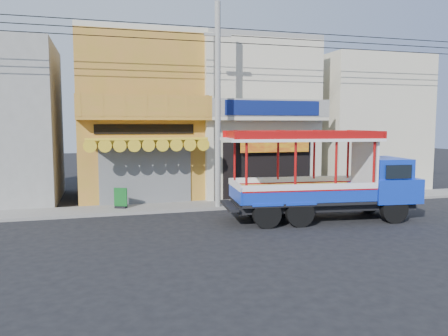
% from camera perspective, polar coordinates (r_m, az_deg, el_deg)
% --- Properties ---
extents(ground, '(90.00, 90.00, 0.00)m').
position_cam_1_polar(ground, '(16.81, 5.45, -7.26)').
color(ground, black).
rests_on(ground, ground).
extents(sidewalk, '(30.00, 2.00, 0.12)m').
position_cam_1_polar(sidewalk, '(20.50, 1.40, -4.70)').
color(sidewalk, slate).
rests_on(sidewalk, ground).
extents(shophouse_left, '(6.00, 7.50, 8.24)m').
position_cam_1_polar(shophouse_left, '(23.31, -11.01, 6.46)').
color(shophouse_left, '#A88325').
rests_on(shophouse_left, ground).
extents(shophouse_right, '(6.00, 6.75, 8.24)m').
position_cam_1_polar(shophouse_right, '(24.55, 3.18, 6.51)').
color(shophouse_right, beige).
rests_on(shophouse_right, ground).
extents(party_pilaster, '(0.35, 0.30, 8.00)m').
position_cam_1_polar(party_pilaster, '(20.72, -1.93, 6.36)').
color(party_pilaster, beige).
rests_on(party_pilaster, ground).
extents(filler_building_right, '(6.00, 6.00, 7.60)m').
position_cam_1_polar(filler_building_right, '(27.65, 17.07, 5.54)').
color(filler_building_right, beige).
rests_on(filler_building_right, ground).
extents(utility_pole, '(28.00, 0.26, 9.00)m').
position_cam_1_polar(utility_pole, '(19.29, -0.39, 9.48)').
color(utility_pole, gray).
rests_on(utility_pole, ground).
extents(songthaew_truck, '(7.76, 3.22, 3.52)m').
position_cam_1_polar(songthaew_truck, '(17.76, 14.26, -1.16)').
color(songthaew_truck, black).
rests_on(songthaew_truck, ground).
extents(green_sign, '(0.56, 0.45, 0.89)m').
position_cam_1_polar(green_sign, '(19.63, -13.35, -4.03)').
color(green_sign, black).
rests_on(green_sign, sidewalk).
extents(potted_plant_a, '(1.21, 1.25, 1.07)m').
position_cam_1_polar(potted_plant_a, '(21.75, 8.27, -2.57)').
color(potted_plant_a, '#254E16').
rests_on(potted_plant_a, sidewalk).
extents(potted_plant_c, '(0.59, 0.59, 0.87)m').
position_cam_1_polar(potted_plant_c, '(21.84, 10.06, -2.83)').
color(potted_plant_c, '#254E16').
rests_on(potted_plant_c, sidewalk).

